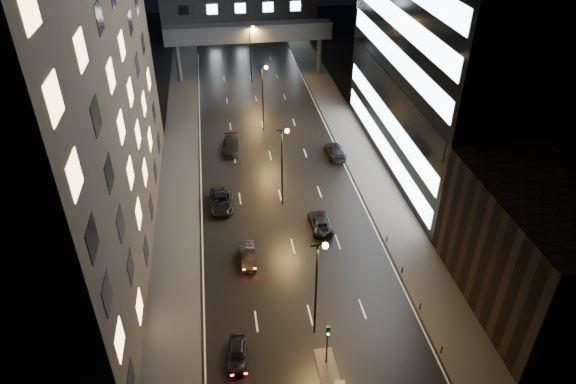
{
  "coord_description": "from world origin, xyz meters",
  "views": [
    {
      "loc": [
        -7.03,
        -22.35,
        35.86
      ],
      "look_at": [
        0.18,
        24.64,
        4.0
      ],
      "focal_mm": 32.0,
      "sensor_mm": 36.0,
      "label": 1
    }
  ],
  "objects_px": {
    "car_away_b": "(248,255)",
    "car_toward_b": "(335,151)",
    "car_toward_a": "(320,222)",
    "car_away_a": "(237,354)",
    "car_away_d": "(231,146)",
    "car_away_c": "(221,201)"
  },
  "relations": [
    {
      "from": "car_away_c",
      "to": "car_toward_a",
      "type": "bearing_deg",
      "value": -28.2
    },
    {
      "from": "car_away_a",
      "to": "car_toward_a",
      "type": "bearing_deg",
      "value": 63.93
    },
    {
      "from": "car_away_a",
      "to": "car_away_d",
      "type": "bearing_deg",
      "value": 93.56
    },
    {
      "from": "car_away_b",
      "to": "car_toward_b",
      "type": "bearing_deg",
      "value": 55.97
    },
    {
      "from": "car_away_a",
      "to": "car_toward_b",
      "type": "bearing_deg",
      "value": 69.91
    },
    {
      "from": "car_away_a",
      "to": "car_toward_a",
      "type": "xyz_separation_m",
      "value": [
        10.6,
        16.81,
        0.01
      ]
    },
    {
      "from": "car_away_a",
      "to": "car_away_d",
      "type": "xyz_separation_m",
      "value": [
        1.64,
        36.19,
        0.11
      ]
    },
    {
      "from": "car_toward_a",
      "to": "car_toward_b",
      "type": "height_order",
      "value": "car_toward_b"
    },
    {
      "from": "car_away_a",
      "to": "car_away_c",
      "type": "xyz_separation_m",
      "value": [
        -0.33,
        22.5,
        0.12
      ]
    },
    {
      "from": "car_away_a",
      "to": "car_toward_a",
      "type": "height_order",
      "value": "car_toward_a"
    },
    {
      "from": "car_away_a",
      "to": "car_away_d",
      "type": "height_order",
      "value": "car_away_d"
    },
    {
      "from": "car_away_a",
      "to": "car_away_b",
      "type": "bearing_deg",
      "value": 87.08
    },
    {
      "from": "car_toward_a",
      "to": "car_toward_b",
      "type": "xyz_separation_m",
      "value": [
        5.39,
        15.63,
        0.11
      ]
    },
    {
      "from": "car_toward_a",
      "to": "car_toward_b",
      "type": "relative_size",
      "value": 0.9
    },
    {
      "from": "car_away_a",
      "to": "car_away_d",
      "type": "relative_size",
      "value": 0.73
    },
    {
      "from": "car_away_d",
      "to": "car_toward_a",
      "type": "height_order",
      "value": "car_away_d"
    },
    {
      "from": "car_away_a",
      "to": "car_away_b",
      "type": "distance_m",
      "value": 12.46
    },
    {
      "from": "car_away_b",
      "to": "car_away_c",
      "type": "bearing_deg",
      "value": 103.48
    },
    {
      "from": "car_toward_a",
      "to": "car_away_a",
      "type": "bearing_deg",
      "value": 58.1
    },
    {
      "from": "car_away_b",
      "to": "car_away_d",
      "type": "height_order",
      "value": "car_away_d"
    },
    {
      "from": "car_away_c",
      "to": "car_away_b",
      "type": "bearing_deg",
      "value": -78.04
    },
    {
      "from": "car_away_c",
      "to": "car_away_d",
      "type": "distance_m",
      "value": 13.83
    }
  ]
}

